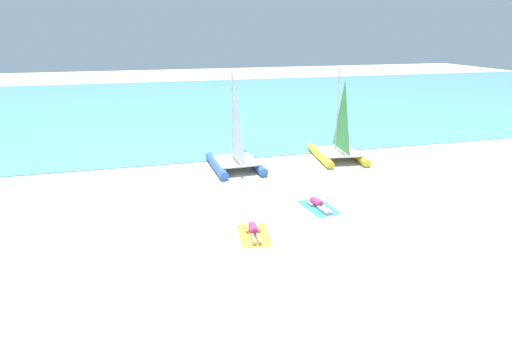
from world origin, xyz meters
TOP-DOWN VIEW (x-y plane):
  - ground_plane at (0.00, 10.00)m, footprint 120.00×120.00m
  - ocean_water at (0.00, 30.59)m, footprint 120.00×40.00m
  - sailboat_yellow at (6.05, 9.17)m, footprint 2.91×4.15m
  - sailboat_blue at (0.03, 8.96)m, footprint 2.57×3.93m
  - towel_left at (-1.08, 1.06)m, footprint 1.32×2.02m
  - sunbather_left at (-1.07, 1.12)m, footprint 0.60×1.57m
  - towel_right at (2.19, 2.83)m, footprint 1.32×2.02m
  - sunbather_right at (2.19, 2.89)m, footprint 0.60×1.57m

SIDE VIEW (x-z plane):
  - ground_plane at x=0.00m, z-range 0.00..0.00m
  - towel_left at x=-1.08m, z-range 0.00..0.01m
  - towel_right at x=2.19m, z-range 0.00..0.01m
  - ocean_water at x=0.00m, z-range 0.00..0.05m
  - sunbather_left at x=-1.07m, z-range -0.02..0.28m
  - sunbather_right at x=2.19m, z-range -0.02..0.28m
  - sailboat_blue at x=0.03m, z-range -1.77..3.28m
  - sailboat_yellow at x=6.05m, z-range -1.78..3.29m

